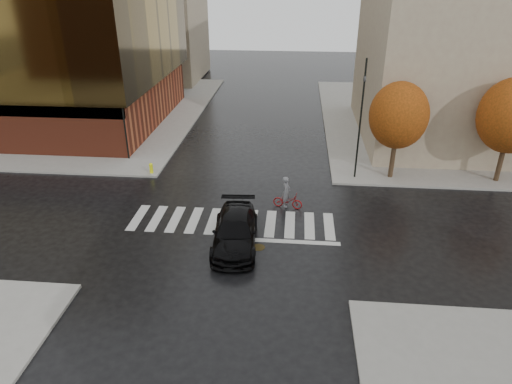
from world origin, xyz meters
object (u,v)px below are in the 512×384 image
cyclist (287,197)px  traffic_light_ne (361,111)px  fire_hydrant (151,167)px  sedan (235,231)px  traffic_light_nw (122,104)px

cyclist → traffic_light_ne: 7.62m
traffic_light_ne → fire_hydrant: 14.69m
sedan → fire_hydrant: size_ratio=7.40×
traffic_light_nw → traffic_light_ne: (16.56, -1.87, 0.41)m
sedan → traffic_light_ne: (7.06, 8.93, 3.95)m
sedan → cyclist: 5.01m
traffic_light_ne → fire_hydrant: (-14.06, -0.63, -4.19)m
sedan → traffic_light_ne: size_ratio=0.69×
sedan → traffic_light_ne: bearing=48.1°
cyclist → traffic_light_ne: size_ratio=0.26×
cyclist → traffic_light_nw: traffic_light_nw is taller
fire_hydrant → cyclist: bearing=-22.7°
cyclist → traffic_light_nw: 14.19m
sedan → cyclist: size_ratio=2.71×
cyclist → fire_hydrant: 10.37m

